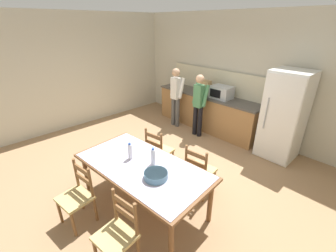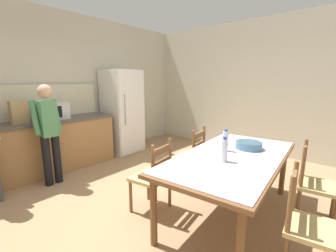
{
  "view_description": "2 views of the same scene",
  "coord_description": "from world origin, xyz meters",
  "px_view_note": "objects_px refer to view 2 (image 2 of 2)",
  "views": [
    {
      "loc": [
        2.73,
        -2.38,
        2.64
      ],
      "look_at": [
        0.19,
        0.02,
        1.01
      ],
      "focal_mm": 24.0,
      "sensor_mm": 36.0,
      "label": 1
    },
    {
      "loc": [
        -1.85,
        -1.84,
        1.59
      ],
      "look_at": [
        0.45,
        0.13,
        0.98
      ],
      "focal_mm": 24.0,
      "sensor_mm": 36.0,
      "label": 2
    }
  ],
  "objects_px": {
    "dining_table": "(232,161)",
    "microwave": "(51,111)",
    "chair_side_near_right": "(315,184)",
    "chair_side_near_left": "(308,226)",
    "refrigerator": "(123,112)",
    "chair_side_far_right": "(191,157)",
    "chair_side_far_left": "(153,177)",
    "person_at_counter": "(49,130)",
    "bottle_off_centre": "(225,141)",
    "bottle_near_centre": "(224,150)",
    "paper_bag": "(19,112)",
    "serving_bowl": "(249,145)"
  },
  "relations": [
    {
      "from": "dining_table",
      "to": "microwave",
      "type": "bearing_deg",
      "value": 103.87
    },
    {
      "from": "person_at_counter",
      "to": "bottle_off_centre",
      "type": "bearing_deg",
      "value": -154.9
    },
    {
      "from": "chair_side_far_right",
      "to": "chair_side_far_left",
      "type": "xyz_separation_m",
      "value": [
        -0.92,
        -0.08,
        0.0
      ]
    },
    {
      "from": "paper_bag",
      "to": "chair_side_far_right",
      "type": "xyz_separation_m",
      "value": [
        1.62,
        -2.15,
        -0.67
      ]
    },
    {
      "from": "refrigerator",
      "to": "chair_side_near_left",
      "type": "distance_m",
      "value": 4.04
    },
    {
      "from": "paper_bag",
      "to": "chair_side_far_right",
      "type": "height_order",
      "value": "paper_bag"
    },
    {
      "from": "paper_bag",
      "to": "chair_side_far_left",
      "type": "relative_size",
      "value": 0.4
    },
    {
      "from": "microwave",
      "to": "serving_bowl",
      "type": "distance_m",
      "value": 3.26
    },
    {
      "from": "bottle_near_centre",
      "to": "serving_bowl",
      "type": "distance_m",
      "value": 0.62
    },
    {
      "from": "microwave",
      "to": "bottle_near_centre",
      "type": "distance_m",
      "value": 3.07
    },
    {
      "from": "dining_table",
      "to": "chair_side_far_left",
      "type": "relative_size",
      "value": 2.34
    },
    {
      "from": "bottle_near_centre",
      "to": "chair_side_near_left",
      "type": "xyz_separation_m",
      "value": [
        -0.14,
        -0.82,
        -0.44
      ]
    },
    {
      "from": "bottle_near_centre",
      "to": "chair_side_near_right",
      "type": "bearing_deg",
      "value": -43.64
    },
    {
      "from": "dining_table",
      "to": "bottle_near_centre",
      "type": "height_order",
      "value": "bottle_near_centre"
    },
    {
      "from": "chair_side_far_left",
      "to": "chair_side_near_right",
      "type": "height_order",
      "value": "same"
    },
    {
      "from": "paper_bag",
      "to": "bottle_off_centre",
      "type": "distance_m",
      "value": 3.16
    },
    {
      "from": "paper_bag",
      "to": "chair_side_near_left",
      "type": "xyz_separation_m",
      "value": [
        0.83,
        -3.85,
        -0.67
      ]
    },
    {
      "from": "paper_bag",
      "to": "serving_bowl",
      "type": "relative_size",
      "value": 1.12
    },
    {
      "from": "chair_side_far_left",
      "to": "chair_side_near_right",
      "type": "relative_size",
      "value": 1.0
    },
    {
      "from": "dining_table",
      "to": "chair_side_near_right",
      "type": "xyz_separation_m",
      "value": [
        0.53,
        -0.77,
        -0.24
      ]
    },
    {
      "from": "refrigerator",
      "to": "person_at_counter",
      "type": "bearing_deg",
      "value": -164.39
    },
    {
      "from": "bottle_near_centre",
      "to": "paper_bag",
      "type": "bearing_deg",
      "value": 107.8
    },
    {
      "from": "chair_side_far_right",
      "to": "person_at_counter",
      "type": "height_order",
      "value": "person_at_counter"
    },
    {
      "from": "chair_side_far_left",
      "to": "chair_side_far_right",
      "type": "bearing_deg",
      "value": 176.03
    },
    {
      "from": "serving_bowl",
      "to": "chair_side_near_left",
      "type": "relative_size",
      "value": 0.35
    },
    {
      "from": "serving_bowl",
      "to": "person_at_counter",
      "type": "relative_size",
      "value": 0.21
    },
    {
      "from": "paper_bag",
      "to": "refrigerator",
      "type": "bearing_deg",
      "value": -0.32
    },
    {
      "from": "paper_bag",
      "to": "bottle_near_centre",
      "type": "xyz_separation_m",
      "value": [
        0.97,
        -3.02,
        -0.23
      ]
    },
    {
      "from": "refrigerator",
      "to": "dining_table",
      "type": "xyz_separation_m",
      "value": [
        -0.78,
        -2.99,
        -0.23
      ]
    },
    {
      "from": "microwave",
      "to": "person_at_counter",
      "type": "height_order",
      "value": "person_at_counter"
    },
    {
      "from": "bottle_off_centre",
      "to": "chair_side_near_right",
      "type": "height_order",
      "value": "bottle_off_centre"
    },
    {
      "from": "bottle_near_centre",
      "to": "chair_side_far_right",
      "type": "height_order",
      "value": "bottle_near_centre"
    },
    {
      "from": "person_at_counter",
      "to": "bottle_near_centre",
      "type": "bearing_deg",
      "value": -163.26
    },
    {
      "from": "dining_table",
      "to": "chair_side_near_left",
      "type": "xyz_separation_m",
      "value": [
        -0.39,
        -0.85,
        -0.24
      ]
    },
    {
      "from": "chair_side_far_left",
      "to": "person_at_counter",
      "type": "relative_size",
      "value": 0.59
    },
    {
      "from": "chair_side_near_left",
      "to": "refrigerator",
      "type": "bearing_deg",
      "value": 65.25
    },
    {
      "from": "bottle_near_centre",
      "to": "person_at_counter",
      "type": "xyz_separation_m",
      "value": [
        -0.75,
        2.51,
        -0.01
      ]
    },
    {
      "from": "chair_side_far_right",
      "to": "chair_side_far_left",
      "type": "distance_m",
      "value": 0.92
    },
    {
      "from": "refrigerator",
      "to": "bottle_near_centre",
      "type": "bearing_deg",
      "value": -109.01
    },
    {
      "from": "bottle_near_centre",
      "to": "chair_side_near_right",
      "type": "xyz_separation_m",
      "value": [
        0.78,
        -0.75,
        -0.44
      ]
    },
    {
      "from": "paper_bag",
      "to": "person_at_counter",
      "type": "height_order",
      "value": "person_at_counter"
    },
    {
      "from": "dining_table",
      "to": "chair_side_near_right",
      "type": "distance_m",
      "value": 0.96
    },
    {
      "from": "serving_bowl",
      "to": "chair_side_near_left",
      "type": "xyz_separation_m",
      "value": [
        -0.76,
        -0.8,
        -0.37
      ]
    },
    {
      "from": "paper_bag",
      "to": "chair_side_near_left",
      "type": "height_order",
      "value": "paper_bag"
    },
    {
      "from": "chair_side_far_left",
      "to": "chair_side_near_right",
      "type": "distance_m",
      "value": 1.86
    },
    {
      "from": "microwave",
      "to": "chair_side_near_left",
      "type": "distance_m",
      "value": 3.92
    },
    {
      "from": "refrigerator",
      "to": "chair_side_near_right",
      "type": "xyz_separation_m",
      "value": [
        -0.26,
        -3.76,
        -0.47
      ]
    },
    {
      "from": "microwave",
      "to": "refrigerator",
      "type": "bearing_deg",
      "value": -0.71
    },
    {
      "from": "microwave",
      "to": "bottle_near_centre",
      "type": "relative_size",
      "value": 1.85
    },
    {
      "from": "chair_side_far_right",
      "to": "dining_table",
      "type": "bearing_deg",
      "value": 57.47
    }
  ]
}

